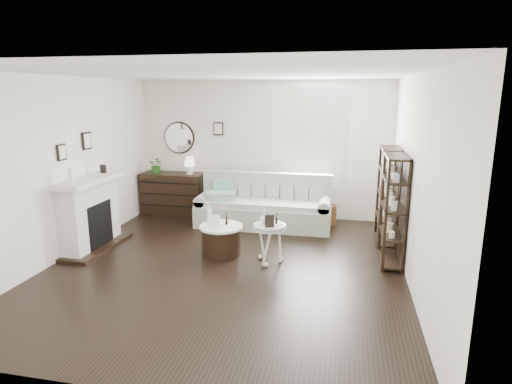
% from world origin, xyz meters
% --- Properties ---
extents(room, '(5.50, 5.50, 5.50)m').
position_xyz_m(room, '(0.73, 2.70, 1.60)').
color(room, black).
rests_on(room, ground).
extents(fireplace, '(0.50, 1.40, 1.84)m').
position_xyz_m(fireplace, '(-2.32, 0.30, 0.54)').
color(fireplace, silver).
rests_on(fireplace, ground).
extents(shelf_unit_far, '(0.30, 0.80, 1.60)m').
position_xyz_m(shelf_unit_far, '(2.33, 1.55, 0.80)').
color(shelf_unit_far, black).
rests_on(shelf_unit_far, ground).
extents(shelf_unit_near, '(0.30, 0.80, 1.60)m').
position_xyz_m(shelf_unit_near, '(2.33, 0.65, 0.80)').
color(shelf_unit_near, black).
rests_on(shelf_unit_near, ground).
extents(sofa, '(2.49, 0.86, 0.97)m').
position_xyz_m(sofa, '(0.16, 2.08, 0.32)').
color(sofa, beige).
rests_on(sofa, ground).
extents(quilt, '(0.63, 0.56, 0.14)m').
position_xyz_m(quilt, '(-0.65, 1.95, 0.57)').
color(quilt, '#268E63').
rests_on(quilt, sofa).
extents(suitcase, '(0.59, 0.40, 0.37)m').
position_xyz_m(suitcase, '(1.21, 2.30, 0.19)').
color(suitcase, brown).
rests_on(suitcase, ground).
extents(dresser, '(1.28, 0.55, 0.85)m').
position_xyz_m(dresser, '(-1.82, 2.47, 0.43)').
color(dresser, black).
rests_on(dresser, ground).
extents(table_lamp, '(0.23, 0.23, 0.35)m').
position_xyz_m(table_lamp, '(-1.44, 2.47, 1.03)').
color(table_lamp, white).
rests_on(table_lamp, dresser).
extents(potted_plant, '(0.35, 0.32, 0.33)m').
position_xyz_m(potted_plant, '(-2.14, 2.42, 1.01)').
color(potted_plant, '#265B1A').
rests_on(potted_plant, dresser).
extents(drum_table, '(0.66, 0.66, 0.46)m').
position_xyz_m(drum_table, '(-0.20, 0.46, 0.23)').
color(drum_table, black).
rests_on(drum_table, ground).
extents(pedestal_table, '(0.48, 0.48, 0.58)m').
position_xyz_m(pedestal_table, '(0.58, 0.28, 0.53)').
color(pedestal_table, silver).
rests_on(pedestal_table, ground).
extents(eiffel_drum, '(0.12, 0.12, 0.20)m').
position_xyz_m(eiffel_drum, '(-0.13, 0.50, 0.56)').
color(eiffel_drum, black).
rests_on(eiffel_drum, drum_table).
extents(bottle_drum, '(0.08, 0.08, 0.33)m').
position_xyz_m(bottle_drum, '(-0.37, 0.38, 0.63)').
color(bottle_drum, silver).
rests_on(bottle_drum, drum_table).
extents(card_frame_drum, '(0.17, 0.11, 0.21)m').
position_xyz_m(card_frame_drum, '(-0.25, 0.29, 0.57)').
color(card_frame_drum, white).
rests_on(card_frame_drum, drum_table).
extents(eiffel_ped, '(0.11, 0.11, 0.17)m').
position_xyz_m(eiffel_ped, '(0.68, 0.32, 0.67)').
color(eiffel_ped, black).
rests_on(eiffel_ped, pedestal_table).
extents(flask_ped, '(0.13, 0.13, 0.24)m').
position_xyz_m(flask_ped, '(0.50, 0.31, 0.70)').
color(flask_ped, silver).
rests_on(flask_ped, pedestal_table).
extents(card_frame_ped, '(0.14, 0.08, 0.18)m').
position_xyz_m(card_frame_ped, '(0.61, 0.16, 0.67)').
color(card_frame_ped, black).
rests_on(card_frame_ped, pedestal_table).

